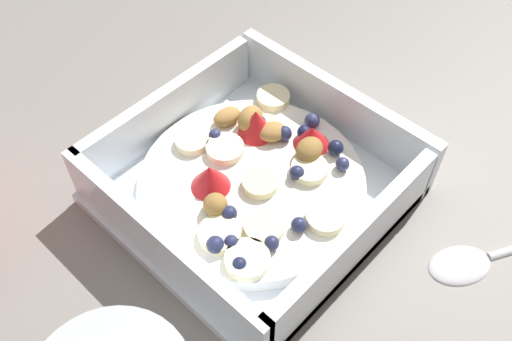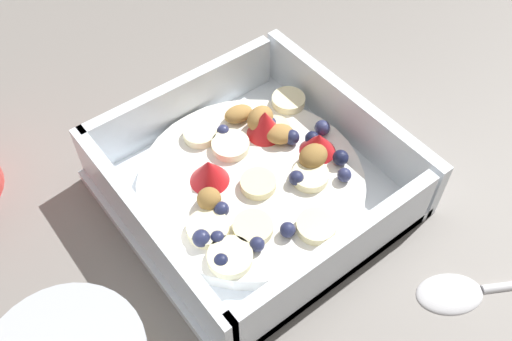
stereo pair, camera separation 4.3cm
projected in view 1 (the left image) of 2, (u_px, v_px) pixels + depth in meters
The scene contains 3 objects.
ground_plane at pixel (243, 191), 0.46m from camera, with size 2.40×2.40×0.00m, color gray.
fruit_bowl at pixel (256, 179), 0.44m from camera, with size 0.20×0.20×0.06m.
spoon at pixel (493, 254), 0.41m from camera, with size 0.10×0.16×0.01m.
Camera 1 is at (-0.20, 0.19, 0.36)m, focal length 39.98 mm.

